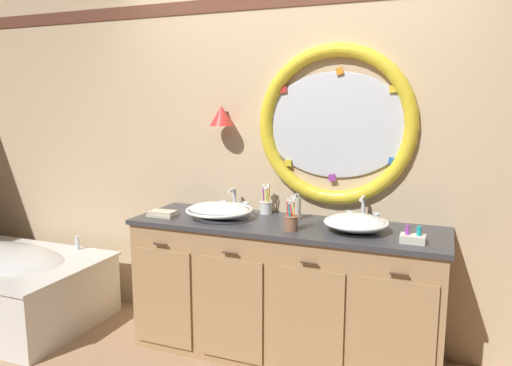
{
  "coord_description": "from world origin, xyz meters",
  "views": [
    {
      "loc": [
        1.02,
        -2.61,
        1.66
      ],
      "look_at": [
        -0.12,
        0.25,
        1.14
      ],
      "focal_mm": 33.93,
      "sensor_mm": 36.0,
      "label": 1
    }
  ],
  "objects_px": {
    "toothbrush_holder_left": "(266,206)",
    "folded_hand_towel": "(163,214)",
    "soap_dispenser": "(297,208)",
    "toiletry_basket": "(413,238)",
    "sink_basin_right": "(356,223)",
    "sink_basin_left": "(219,210)",
    "toothbrush_holder_right": "(291,222)"
  },
  "relations": [
    {
      "from": "sink_basin_left",
      "to": "toiletry_basket",
      "type": "height_order",
      "value": "sink_basin_left"
    },
    {
      "from": "sink_basin_left",
      "to": "toothbrush_holder_left",
      "type": "distance_m",
      "value": 0.34
    },
    {
      "from": "toothbrush_holder_right",
      "to": "soap_dispenser",
      "type": "relative_size",
      "value": 1.2
    },
    {
      "from": "soap_dispenser",
      "to": "toiletry_basket",
      "type": "height_order",
      "value": "soap_dispenser"
    },
    {
      "from": "toothbrush_holder_left",
      "to": "folded_hand_towel",
      "type": "bearing_deg",
      "value": -152.14
    },
    {
      "from": "toothbrush_holder_right",
      "to": "folded_hand_towel",
      "type": "height_order",
      "value": "toothbrush_holder_right"
    },
    {
      "from": "sink_basin_right",
      "to": "soap_dispenser",
      "type": "xyz_separation_m",
      "value": [
        -0.42,
        0.16,
        0.02
      ]
    },
    {
      "from": "sink_basin_right",
      "to": "toothbrush_holder_right",
      "type": "height_order",
      "value": "toothbrush_holder_right"
    },
    {
      "from": "sink_basin_right",
      "to": "toiletry_basket",
      "type": "bearing_deg",
      "value": -19.96
    },
    {
      "from": "folded_hand_towel",
      "to": "sink_basin_right",
      "type": "bearing_deg",
      "value": 4.21
    },
    {
      "from": "toiletry_basket",
      "to": "folded_hand_towel",
      "type": "bearing_deg",
      "value": 179.07
    },
    {
      "from": "toothbrush_holder_left",
      "to": "folded_hand_towel",
      "type": "xyz_separation_m",
      "value": [
        -0.63,
        -0.33,
        -0.04
      ]
    },
    {
      "from": "toothbrush_holder_left",
      "to": "soap_dispenser",
      "type": "height_order",
      "value": "toothbrush_holder_left"
    },
    {
      "from": "sink_basin_left",
      "to": "toothbrush_holder_left",
      "type": "xyz_separation_m",
      "value": [
        0.24,
        0.24,
        -0.0
      ]
    },
    {
      "from": "sink_basin_right",
      "to": "soap_dispenser",
      "type": "bearing_deg",
      "value": 159.11
    },
    {
      "from": "sink_basin_left",
      "to": "sink_basin_right",
      "type": "xyz_separation_m",
      "value": [
        0.91,
        -0.0,
        -0.0
      ]
    },
    {
      "from": "sink_basin_right",
      "to": "soap_dispenser",
      "type": "height_order",
      "value": "soap_dispenser"
    },
    {
      "from": "toothbrush_holder_left",
      "to": "toiletry_basket",
      "type": "distance_m",
      "value": 1.06
    },
    {
      "from": "sink_basin_left",
      "to": "soap_dispenser",
      "type": "xyz_separation_m",
      "value": [
        0.49,
        0.16,
        0.02
      ]
    },
    {
      "from": "toothbrush_holder_right",
      "to": "soap_dispenser",
      "type": "bearing_deg",
      "value": 100.64
    },
    {
      "from": "sink_basin_left",
      "to": "sink_basin_right",
      "type": "bearing_deg",
      "value": -0.0
    },
    {
      "from": "sink_basin_right",
      "to": "folded_hand_towel",
      "type": "xyz_separation_m",
      "value": [
        -1.29,
        -0.1,
        -0.04
      ]
    },
    {
      "from": "sink_basin_right",
      "to": "toiletry_basket",
      "type": "height_order",
      "value": "sink_basin_right"
    },
    {
      "from": "toothbrush_holder_right",
      "to": "sink_basin_right",
      "type": "bearing_deg",
      "value": 19.02
    },
    {
      "from": "sink_basin_right",
      "to": "soap_dispenser",
      "type": "distance_m",
      "value": 0.45
    },
    {
      "from": "soap_dispenser",
      "to": "toothbrush_holder_right",
      "type": "bearing_deg",
      "value": -79.36
    },
    {
      "from": "sink_basin_left",
      "to": "sink_basin_right",
      "type": "distance_m",
      "value": 0.91
    },
    {
      "from": "toothbrush_holder_right",
      "to": "toiletry_basket",
      "type": "relative_size",
      "value": 1.57
    },
    {
      "from": "folded_hand_towel",
      "to": "toiletry_basket",
      "type": "bearing_deg",
      "value": -0.93
    },
    {
      "from": "toothbrush_holder_right",
      "to": "toiletry_basket",
      "type": "xyz_separation_m",
      "value": [
        0.7,
        0.0,
        -0.03
      ]
    },
    {
      "from": "folded_hand_towel",
      "to": "toiletry_basket",
      "type": "relative_size",
      "value": 1.41
    },
    {
      "from": "toothbrush_holder_left",
      "to": "folded_hand_towel",
      "type": "relative_size",
      "value": 1.12
    }
  ]
}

